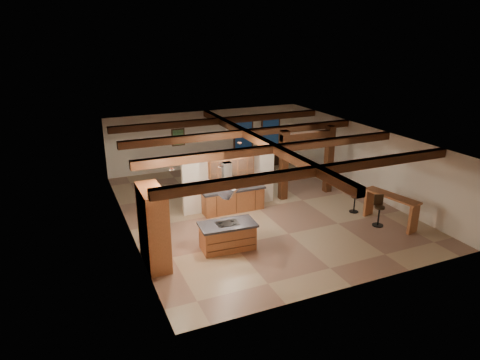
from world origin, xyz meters
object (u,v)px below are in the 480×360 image
object	(u,v)px
dining_table	(224,178)
sofa	(262,160)
kitchen_island	(228,236)
bar_counter	(391,205)

from	to	relation	value
dining_table	sofa	xyz separation A→B (m)	(2.91, 2.07, -0.07)
kitchen_island	bar_counter	size ratio (longest dim) A/B	0.85
sofa	dining_table	bearing A→B (deg)	30.89
dining_table	bar_counter	world-z (taller)	bar_counter
dining_table	sofa	world-z (taller)	dining_table
dining_table	bar_counter	bearing A→B (deg)	-77.44
bar_counter	kitchen_island	bearing A→B (deg)	174.44
kitchen_island	sofa	distance (m)	9.12
kitchen_island	bar_counter	distance (m)	6.13
sofa	bar_counter	bearing A→B (deg)	93.26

